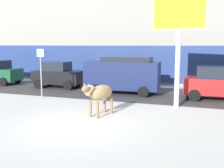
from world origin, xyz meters
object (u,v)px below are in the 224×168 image
object	(u,v)px
pedestrian_near_billboard	(109,73)
car_navy_van	(123,74)
car_black_hatchback	(58,75)
cow_tan	(100,93)
street_sign	(41,69)
billboard	(179,18)
car_red_hatchback	(215,83)

from	to	relation	value
pedestrian_near_billboard	car_navy_van	bearing A→B (deg)	-57.35
car_black_hatchback	cow_tan	bearing A→B (deg)	-47.39
street_sign	car_black_hatchback	bearing A→B (deg)	106.48
street_sign	billboard	bearing A→B (deg)	0.39
car_black_hatchback	billboard	bearing A→B (deg)	-22.59
car_navy_van	car_red_hatchback	size ratio (longest dim) A/B	1.31
car_red_hatchback	pedestrian_near_billboard	world-z (taller)	car_red_hatchback
cow_tan	pedestrian_near_billboard	xyz separation A→B (m)	(-2.87, 8.97, -0.11)
car_navy_van	pedestrian_near_billboard	xyz separation A→B (m)	(-2.19, 3.42, -0.36)
car_red_hatchback	pedestrian_near_billboard	xyz separation A→B (m)	(-7.64, 3.55, -0.05)
cow_tan	car_black_hatchback	xyz separation A→B (m)	(-5.80, 6.30, -0.07)
cow_tan	pedestrian_near_billboard	distance (m)	9.42
cow_tan	street_sign	world-z (taller)	street_sign
billboard	car_red_hatchback	bearing A→B (deg)	56.55
car_red_hatchback	car_black_hatchback	bearing A→B (deg)	175.23
billboard	pedestrian_near_billboard	xyz separation A→B (m)	(-5.82, 6.31, -3.43)
car_navy_van	pedestrian_near_billboard	world-z (taller)	car_navy_van
car_black_hatchback	pedestrian_near_billboard	xyz separation A→B (m)	(2.93, 2.67, -0.05)
billboard	car_navy_van	distance (m)	5.56
billboard	pedestrian_near_billboard	distance (m)	9.25
cow_tan	car_navy_van	world-z (taller)	car_navy_van
pedestrian_near_billboard	cow_tan	bearing A→B (deg)	-72.28
billboard	street_sign	bearing A→B (deg)	-179.61
billboard	car_navy_van	size ratio (longest dim) A/B	1.18
car_red_hatchback	car_navy_van	bearing A→B (deg)	178.64
car_navy_van	car_red_hatchback	bearing A→B (deg)	-1.36
cow_tan	car_red_hatchback	world-z (taller)	car_red_hatchback
cow_tan	car_red_hatchback	size ratio (longest dim) A/B	0.54
street_sign	cow_tan	bearing A→B (deg)	-29.01
car_black_hatchback	car_red_hatchback	world-z (taller)	same
car_navy_van	pedestrian_near_billboard	distance (m)	4.08
cow_tan	billboard	distance (m)	5.18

